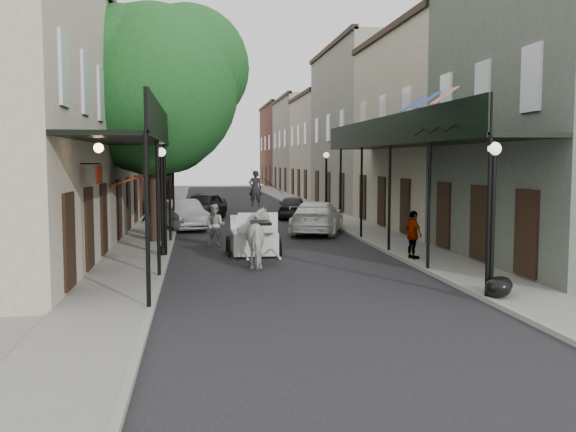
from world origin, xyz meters
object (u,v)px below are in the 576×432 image
object	(u,v)px
tree_far	(174,121)
car_right_far	(293,207)
tree_near	(163,83)
pedestrian_sidewalk_right	(413,235)
lamppost_left	(162,199)
horse	(261,238)
car_left_far	(202,202)
pedestrian_walking	(215,225)
carriage	(253,221)
pedestrian_sidewalk_left	(154,216)
lamppost_right_far	(326,185)
car_left_mid	(183,215)
lamppost_right_near	(493,217)
car_right_near	(317,217)
car_left_near	(203,206)

from	to	relation	value
tree_far	car_right_far	size ratio (longest dim) A/B	2.18
tree_near	pedestrian_sidewalk_right	xyz separation A→B (m)	(8.40, -6.24, -5.56)
lamppost_left	horse	world-z (taller)	lamppost_left
pedestrian_sidewalk_right	car_left_far	distance (m)	23.94
lamppost_left	car_left_far	size ratio (longest dim) A/B	0.86
horse	pedestrian_walking	xyz separation A→B (m)	(-1.33, 4.90, -0.08)
carriage	pedestrian_sidewalk_left	bearing A→B (deg)	125.99
lamppost_right_far	pedestrian_sidewalk_left	bearing A→B (deg)	-146.01
horse	car_right_far	bearing A→B (deg)	-102.30
lamppost_left	horse	distance (m)	4.01
horse	pedestrian_sidewalk_right	size ratio (longest dim) A/B	1.35
carriage	car_left_far	bearing A→B (deg)	94.47
car_left_mid	tree_far	bearing A→B (deg)	76.48
tree_near	pedestrian_sidewalk_right	world-z (taller)	tree_near
car_right_far	pedestrian_walking	bearing A→B (deg)	77.92
pedestrian_walking	car_left_far	xyz separation A→B (m)	(-0.39, 18.09, -0.24)
tree_far	lamppost_right_far	bearing A→B (deg)	-36.51
lamppost_right_near	car_left_far	size ratio (longest dim) A/B	0.86
pedestrian_walking	pedestrian_sidewalk_left	bearing A→B (deg)	150.08
carriage	horse	bearing A→B (deg)	-90.00
lamppost_left	car_left_mid	world-z (taller)	lamppost_left
lamppost_right_far	car_left_mid	world-z (taller)	lamppost_right_far
pedestrian_sidewalk_right	car_left_far	world-z (taller)	pedestrian_sidewalk_right
lamppost_right_near	pedestrian_sidewalk_right	world-z (taller)	lamppost_right_near
lamppost_right_far	car_left_mid	distance (m)	8.31
pedestrian_walking	carriage	bearing A→B (deg)	-35.84
lamppost_left	pedestrian_walking	world-z (taller)	lamppost_left
lamppost_right_near	car_right_far	xyz separation A→B (m)	(-1.50, 22.36, -1.38)
carriage	car_right_far	size ratio (longest dim) A/B	0.78
lamppost_right_near	car_left_mid	world-z (taller)	lamppost_right_near
tree_far	car_left_mid	distance (m)	10.37
lamppost_right_far	car_right_near	distance (m)	5.68
horse	carriage	world-z (taller)	carriage
pedestrian_walking	car_right_near	xyz separation A→B (m)	(4.81, 3.88, -0.09)
lamppost_right_far	car_left_far	world-z (taller)	lamppost_right_far
lamppost_left	lamppost_right_far	bearing A→B (deg)	55.65
tree_near	lamppost_right_near	xyz separation A→B (m)	(8.30, -12.18, -4.44)
pedestrian_sidewalk_right	car_right_near	size ratio (longest dim) A/B	0.31
car_right_far	car_left_near	bearing A→B (deg)	10.55
horse	pedestrian_sidewalk_left	bearing A→B (deg)	-64.76
tree_near	lamppost_right_near	world-z (taller)	tree_near
horse	carriage	distance (m)	2.87
pedestrian_sidewalk_right	car_right_near	bearing A→B (deg)	-3.28
lamppost_right_far	lamppost_left	bearing A→B (deg)	-124.35
pedestrian_sidewalk_right	car_left_mid	size ratio (longest dim) A/B	0.36
car_left_mid	lamppost_left	bearing A→B (deg)	-110.74
car_right_far	lamppost_right_far	bearing A→B (deg)	132.96
pedestrian_sidewalk_left	car_left_near	size ratio (longest dim) A/B	0.37
lamppost_left	car_left_far	distance (m)	20.99
tree_far	car_left_near	size ratio (longest dim) A/B	1.87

